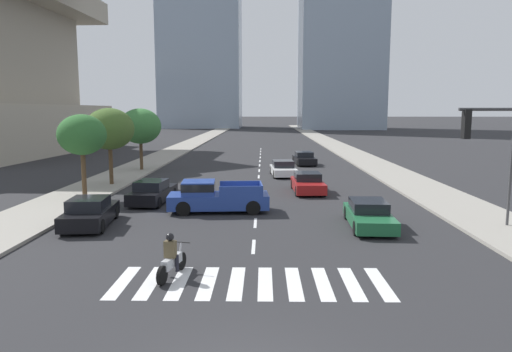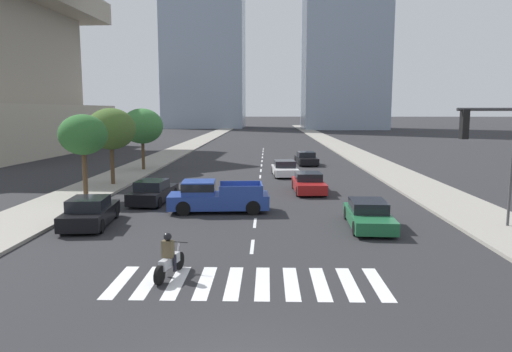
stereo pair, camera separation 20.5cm
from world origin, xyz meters
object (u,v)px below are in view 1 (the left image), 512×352
motorcycle_lead (172,260)px  sedan_green_5 (369,215)px  street_tree_second (109,129)px  pickup_truck (214,197)px  street_tree_third (140,126)px  sedan_black_3 (153,192)px  sedan_black_0 (90,213)px  sedan_red_1 (308,183)px  street_tree_nearest (82,135)px  sedan_black_2 (304,159)px  sedan_white_4 (283,169)px

motorcycle_lead → sedan_green_5: motorcycle_lead is taller
motorcycle_lead → street_tree_second: (-7.89, 18.55, 3.47)m
pickup_truck → street_tree_third: size_ratio=1.00×
sedan_black_3 → sedan_green_5: size_ratio=0.98×
sedan_black_0 → sedan_red_1: bearing=-54.8°
sedan_red_1 → street_tree_third: (-13.78, 10.77, 3.38)m
street_tree_second → motorcycle_lead: bearing=-67.0°
sedan_black_3 → street_tree_nearest: street_tree_nearest is taller
pickup_truck → sedan_black_0: 6.33m
sedan_black_2 → street_tree_nearest: bearing=-42.4°
pickup_truck → street_tree_nearest: 9.44m
sedan_black_2 → sedan_black_3: 22.52m
sedan_black_3 → sedan_green_5: (11.37, -5.56, -0.06)m
pickup_truck → sedan_green_5: (7.54, -3.13, -0.25)m
sedan_black_2 → sedan_green_5: size_ratio=0.97×
sedan_white_4 → sedan_black_3: bearing=-39.0°
sedan_green_5 → street_tree_second: (-15.75, 11.71, 3.50)m
sedan_black_0 → sedan_black_2: sedan_black_0 is taller
sedan_black_2 → street_tree_third: bearing=-74.4°
pickup_truck → sedan_black_0: size_ratio=1.21×
street_tree_nearest → street_tree_second: bearing=90.0°
street_tree_nearest → motorcycle_lead: bearing=-59.6°
sedan_green_5 → street_tree_second: street_tree_second is taller
sedan_white_4 → sedan_green_5: bearing=6.5°
sedan_white_4 → street_tree_third: street_tree_third is taller
sedan_black_2 → street_tree_nearest: 24.28m
motorcycle_lead → street_tree_third: size_ratio=0.38×
sedan_green_5 → street_tree_nearest: size_ratio=0.94×
street_tree_second → sedan_black_3: bearing=-54.6°
motorcycle_lead → street_tree_third: (-7.89, 26.97, 3.39)m
motorcycle_lead → sedan_white_4: size_ratio=0.47×
pickup_truck → sedan_black_2: size_ratio=1.19×
street_tree_second → street_tree_third: (-0.00, 8.41, -0.08)m
sedan_black_0 → street_tree_second: size_ratio=0.83×
street_tree_second → street_tree_third: size_ratio=1.00×
sedan_red_1 → street_tree_third: street_tree_third is taller
sedan_black_0 → sedan_white_4: sedan_black_0 is taller
sedan_red_1 → sedan_black_0: bearing=-51.3°
pickup_truck → sedan_white_4: (4.27, 14.12, -0.23)m
motorcycle_lead → street_tree_nearest: bearing=43.9°
sedan_black_0 → street_tree_third: street_tree_third is taller
sedan_black_3 → sedan_green_5: bearing=-110.8°
sedan_green_5 → street_tree_nearest: 17.40m
sedan_white_4 → street_tree_second: bearing=-70.3°
sedan_black_0 → street_tree_nearest: size_ratio=0.89×
sedan_red_1 → sedan_white_4: 8.00m
sedan_green_5 → pickup_truck: bearing=-110.1°
motorcycle_lead → sedan_red_1: bearing=-6.5°
sedan_red_1 → street_tree_nearest: size_ratio=0.89×
pickup_truck → motorcycle_lead: bearing=84.1°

